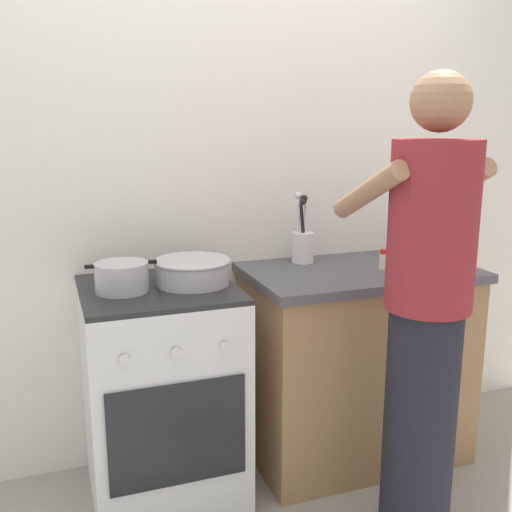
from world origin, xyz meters
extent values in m
plane|color=gray|center=(0.00, 0.00, 0.00)|extent=(6.00, 6.00, 0.00)
cube|color=silver|center=(0.20, 0.50, 1.25)|extent=(3.20, 0.10, 2.50)
cube|color=#99724C|center=(0.55, 0.15, 0.43)|extent=(0.96, 0.56, 0.86)
cube|color=#4C4C51|center=(0.55, 0.15, 0.88)|extent=(1.00, 0.60, 0.04)
cube|color=silver|center=(-0.35, 0.15, 0.44)|extent=(0.60, 0.60, 0.88)
cube|color=#232326|center=(-0.35, 0.15, 0.89)|extent=(0.60, 0.60, 0.02)
cube|color=black|center=(-0.35, -0.16, 0.42)|extent=(0.51, 0.01, 0.40)
cylinder|color=silver|center=(-0.53, -0.16, 0.74)|extent=(0.04, 0.01, 0.04)
cylinder|color=silver|center=(-0.35, -0.16, 0.74)|extent=(0.04, 0.01, 0.04)
cylinder|color=silver|center=(-0.17, -0.16, 0.74)|extent=(0.04, 0.01, 0.04)
cylinder|color=#B2B2B7|center=(-0.49, 0.13, 0.96)|extent=(0.20, 0.20, 0.11)
cube|color=black|center=(-0.61, 0.13, 1.01)|extent=(0.04, 0.02, 0.01)
cube|color=black|center=(-0.37, 0.13, 1.01)|extent=(0.04, 0.02, 0.01)
cylinder|color=#B7B7BC|center=(-0.21, 0.15, 0.95)|extent=(0.30, 0.30, 0.10)
torus|color=#B7B7BC|center=(-0.21, 0.15, 0.99)|extent=(0.31, 0.31, 0.01)
cylinder|color=silver|center=(0.36, 0.34, 0.97)|extent=(0.10, 0.10, 0.14)
cylinder|color=silver|center=(0.34, 0.35, 1.06)|extent=(0.05, 0.06, 0.28)
sphere|color=silver|center=(0.34, 0.35, 1.21)|extent=(0.03, 0.03, 0.03)
cylinder|color=silver|center=(0.36, 0.36, 1.04)|extent=(0.04, 0.02, 0.25)
sphere|color=silver|center=(0.36, 0.36, 1.18)|extent=(0.03, 0.03, 0.03)
cylinder|color=black|center=(0.35, 0.33, 1.05)|extent=(0.03, 0.03, 0.25)
sphere|color=black|center=(0.35, 0.33, 1.18)|extent=(0.03, 0.03, 0.03)
cylinder|color=black|center=(0.36, 0.34, 1.05)|extent=(0.06, 0.04, 0.27)
sphere|color=black|center=(0.36, 0.34, 1.20)|extent=(0.03, 0.03, 0.03)
cylinder|color=silver|center=(0.64, 0.10, 0.93)|extent=(0.04, 0.04, 0.07)
cylinder|color=red|center=(0.64, 0.10, 0.98)|extent=(0.04, 0.04, 0.02)
cylinder|color=gold|center=(0.76, 0.11, 1.00)|extent=(0.06, 0.06, 0.21)
cylinder|color=gold|center=(0.76, 0.11, 1.12)|extent=(0.03, 0.03, 0.04)
cylinder|color=black|center=(0.76, 0.11, 1.15)|extent=(0.03, 0.03, 0.02)
cylinder|color=black|center=(0.48, -0.44, 0.45)|extent=(0.26, 0.26, 0.90)
cylinder|color=maroon|center=(0.48, -0.44, 1.19)|extent=(0.30, 0.30, 0.58)
sphere|color=#A07254|center=(0.48, -0.44, 1.60)|extent=(0.20, 0.20, 0.20)
cylinder|color=#A07254|center=(0.31, -0.30, 1.30)|extent=(0.07, 0.41, 0.24)
cylinder|color=#A07254|center=(0.65, -0.30, 1.30)|extent=(0.07, 0.41, 0.24)
camera|label=1|loc=(-0.75, -2.11, 1.54)|focal=41.81mm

